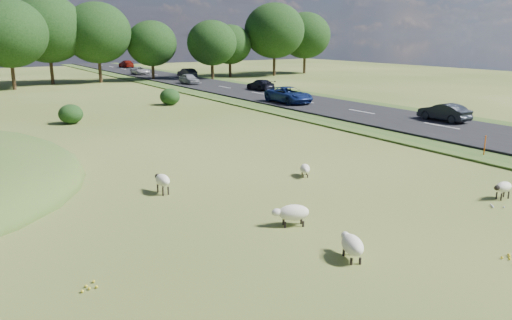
{
  "coord_description": "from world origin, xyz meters",
  "views": [
    {
      "loc": [
        -9.61,
        -14.49,
        6.48
      ],
      "look_at": [
        2.0,
        4.0,
        1.0
      ],
      "focal_mm": 35.0,
      "sensor_mm": 36.0,
      "label": 1
    }
  ],
  "objects": [
    {
      "name": "ground",
      "position": [
        0.0,
        20.0,
        0.0
      ],
      "size": [
        160.0,
        160.0,
        0.0
      ],
      "primitive_type": "plane",
      "color": "#3E571B",
      "rests_on": "ground"
    },
    {
      "name": "car_1",
      "position": [
        21.9,
        84.06,
        0.95
      ],
      "size": [
        1.96,
        4.82,
        1.4
      ],
      "primitive_type": "imported",
      "rotation": [
        0.0,
        0.0,
        3.14
      ],
      "color": "maroon",
      "rests_on": "road"
    },
    {
      "name": "road",
      "position": [
        20.0,
        30.0,
        0.12
      ],
      "size": [
        8.0,
        150.0,
        0.25
      ],
      "primitive_type": "cube",
      "color": "black",
      "rests_on": "ground"
    },
    {
      "name": "sheep_4",
      "position": [
        9.12,
        -3.48,
        0.51
      ],
      "size": [
        1.01,
        0.46,
        0.73
      ],
      "rotation": [
        0.0,
        0.0,
        3.12
      ],
      "color": "beige",
      "rests_on": "ground"
    },
    {
      "name": "sheep_1",
      "position": [
        4.38,
        3.45,
        0.37
      ],
      "size": [
        0.82,
        1.03,
        0.58
      ],
      "rotation": [
        0.0,
        0.0,
        4.16
      ],
      "color": "beige",
      "rests_on": "ground"
    },
    {
      "name": "car_4",
      "position": [
        21.9,
        9.31,
        0.91
      ],
      "size": [
        1.39,
        3.98,
        1.31
      ],
      "primitive_type": "imported",
      "rotation": [
        0.0,
        0.0,
        3.14
      ],
      "color": "black",
      "rests_on": "road"
    },
    {
      "name": "shrubs",
      "position": [
        -0.09,
        28.08,
        0.73
      ],
      "size": [
        25.11,
        7.68,
        1.56
      ],
      "color": "black",
      "rests_on": "ground"
    },
    {
      "name": "sheep_3",
      "position": [
        -2.28,
        4.57,
        0.58
      ],
      "size": [
        0.53,
        1.15,
        0.83
      ],
      "rotation": [
        0.0,
        0.0,
        1.6
      ],
      "color": "beige",
      "rests_on": "ground"
    },
    {
      "name": "car_6",
      "position": [
        18.1,
        46.26,
        0.92
      ],
      "size": [
        1.58,
        3.92,
        1.33
      ],
      "primitive_type": "imported",
      "color": "#989B9F",
      "rests_on": "road"
    },
    {
      "name": "marker_post",
      "position": [
        15.04,
        1.32,
        0.6
      ],
      "size": [
        0.06,
        0.06,
        1.2
      ],
      "primitive_type": "cylinder",
      "color": "#D8590C",
      "rests_on": "ground"
    },
    {
      "name": "car_0",
      "position": [
        21.9,
        55.17,
        0.95
      ],
      "size": [
        1.48,
        4.25,
        1.4
      ],
      "primitive_type": "imported",
      "rotation": [
        0.0,
        0.0,
        3.14
      ],
      "color": "black",
      "rests_on": "road"
    },
    {
      "name": "sheep_0",
      "position": [
        0.06,
        -4.43,
        0.48
      ],
      "size": [
        0.93,
        1.36,
        0.75
      ],
      "rotation": [
        0.0,
        0.0,
        1.19
      ],
      "color": "beige",
      "rests_on": "ground"
    },
    {
      "name": "car_5",
      "position": [
        18.1,
        65.1,
        0.87
      ],
      "size": [
        2.05,
        4.44,
        1.23
      ],
      "primitive_type": "imported",
      "color": "silver",
      "rests_on": "road"
    },
    {
      "name": "treeline",
      "position": [
        -1.06,
        55.44,
        6.57
      ],
      "size": [
        96.28,
        14.66,
        11.7
      ],
      "color": "black",
      "rests_on": "ground"
    },
    {
      "name": "car_7",
      "position": [
        18.1,
        23.82,
        0.99
      ],
      "size": [
        2.47,
        5.35,
        1.49
      ],
      "primitive_type": "imported",
      "color": "navy",
      "rests_on": "road"
    },
    {
      "name": "car_2",
      "position": [
        21.9,
        34.75,
        0.86
      ],
      "size": [
        1.72,
        4.22,
        1.23
      ],
      "primitive_type": "imported",
      "rotation": [
        0.0,
        0.0,
        3.14
      ],
      "color": "black",
      "rests_on": "road"
    },
    {
      "name": "sheep_2",
      "position": [
        0.16,
        -1.31,
        0.48
      ],
      "size": [
        1.38,
        0.97,
        0.77
      ],
      "rotation": [
        0.0,
        0.0,
        2.73
      ],
      "color": "beige",
      "rests_on": "ground"
    }
  ]
}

